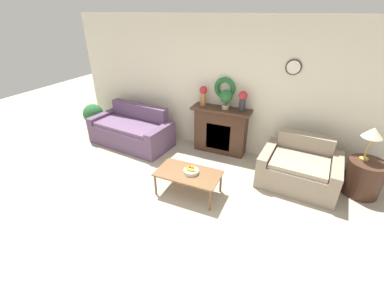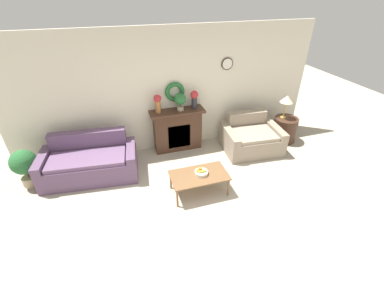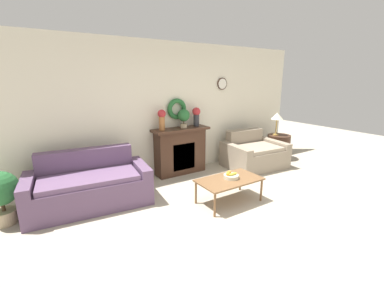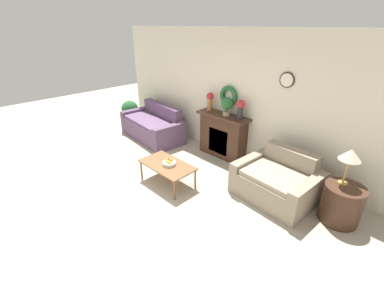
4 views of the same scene
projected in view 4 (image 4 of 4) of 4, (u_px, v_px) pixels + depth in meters
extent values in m
plane|color=#ADA38E|center=(120.00, 204.00, 4.31)|extent=(16.00, 16.00, 0.00)
cube|color=beige|center=(227.00, 95.00, 5.54)|extent=(6.80, 0.06, 2.70)
cylinder|color=#382319|center=(287.00, 80.00, 4.45)|extent=(0.27, 0.02, 0.27)
cylinder|color=white|center=(287.00, 80.00, 4.45)|extent=(0.23, 0.01, 0.23)
torus|color=#286633|center=(228.00, 96.00, 5.42)|extent=(0.43, 0.10, 0.43)
cube|color=#42281C|center=(223.00, 137.00, 5.72)|extent=(1.07, 0.34, 0.93)
cube|color=black|center=(218.00, 141.00, 5.65)|extent=(0.52, 0.02, 0.56)
cube|color=orange|center=(218.00, 144.00, 5.67)|extent=(0.41, 0.01, 0.31)
cube|color=#42281C|center=(223.00, 116.00, 5.49)|extent=(1.21, 0.41, 0.05)
cube|color=#604766|center=(149.00, 131.00, 6.68)|extent=(1.55, 0.84, 0.45)
cube|color=#604766|center=(163.00, 120.00, 6.85)|extent=(1.50, 0.35, 0.86)
cube|color=#604766|center=(137.00, 119.00, 7.29)|extent=(0.26, 0.89, 0.59)
cube|color=#604766|center=(170.00, 137.00, 6.13)|extent=(0.26, 0.89, 0.59)
cube|color=#6A4E70|center=(148.00, 121.00, 6.57)|extent=(1.49, 0.78, 0.08)
cube|color=gray|center=(271.00, 188.00, 4.36)|extent=(1.00, 0.85, 0.43)
cube|color=gray|center=(289.00, 169.00, 4.57)|extent=(0.95, 0.29, 0.80)
cube|color=gray|center=(250.00, 170.00, 4.77)|extent=(0.25, 1.00, 0.57)
cube|color=gray|center=(307.00, 197.00, 4.01)|extent=(0.25, 1.00, 0.57)
cube|color=tan|center=(274.00, 175.00, 4.25)|extent=(0.95, 0.78, 0.08)
cube|color=brown|center=(167.00, 165.00, 4.73)|extent=(1.04, 0.59, 0.03)
cylinder|color=brown|center=(141.00, 170.00, 4.96)|extent=(0.04, 0.04, 0.38)
cylinder|color=brown|center=(174.00, 190.00, 4.34)|extent=(0.04, 0.04, 0.38)
cylinder|color=brown|center=(162.00, 161.00, 5.28)|extent=(0.04, 0.04, 0.38)
cylinder|color=brown|center=(195.00, 179.00, 4.67)|extent=(0.04, 0.04, 0.38)
cylinder|color=beige|center=(169.00, 163.00, 4.69)|extent=(0.25, 0.25, 0.06)
sphere|color=#B2231E|center=(168.00, 160.00, 4.70)|extent=(0.07, 0.07, 0.07)
sphere|color=orange|center=(171.00, 160.00, 4.70)|extent=(0.07, 0.07, 0.07)
sphere|color=orange|center=(167.00, 160.00, 4.71)|extent=(0.07, 0.07, 0.07)
ellipsoid|color=yellow|center=(168.00, 162.00, 4.64)|extent=(0.17, 0.05, 0.04)
cylinder|color=#42281C|center=(341.00, 204.00, 3.84)|extent=(0.56, 0.56, 0.60)
cylinder|color=#B28E42|center=(343.00, 183.00, 3.79)|extent=(0.14, 0.14, 0.02)
cylinder|color=#B28E42|center=(346.00, 171.00, 3.71)|extent=(0.03, 0.03, 0.38)
cone|color=beige|center=(351.00, 155.00, 3.59)|extent=(0.30, 0.30, 0.17)
cylinder|color=#AD6B38|center=(210.00, 105.00, 5.71)|extent=(0.12, 0.12, 0.26)
sphere|color=#B72D33|center=(210.00, 96.00, 5.63)|extent=(0.16, 0.16, 0.16)
cylinder|color=#2D2D33|center=(240.00, 113.00, 5.19)|extent=(0.12, 0.12, 0.25)
sphere|color=#B72D33|center=(241.00, 104.00, 5.11)|extent=(0.17, 0.17, 0.17)
cylinder|color=tan|center=(226.00, 114.00, 5.42)|extent=(0.14, 0.14, 0.08)
cylinder|color=#4C3823|center=(227.00, 110.00, 5.39)|extent=(0.02, 0.02, 0.07)
sphere|color=#286633|center=(227.00, 104.00, 5.33)|extent=(0.26, 0.26, 0.26)
cylinder|color=tan|center=(131.00, 123.00, 7.57)|extent=(0.30, 0.30, 0.19)
cylinder|color=#4C3823|center=(131.00, 118.00, 7.51)|extent=(0.05, 0.05, 0.13)
sphere|color=#286633|center=(130.00, 109.00, 7.39)|extent=(0.47, 0.47, 0.47)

